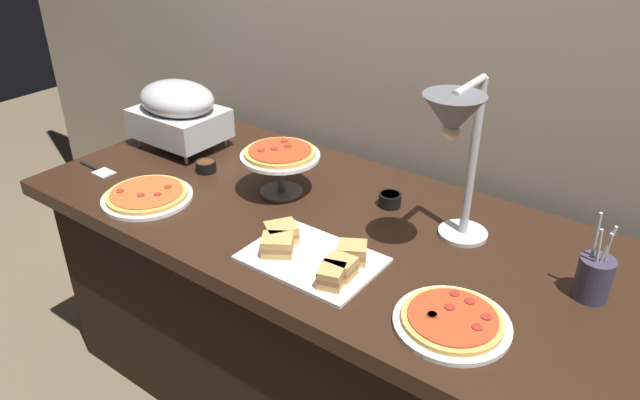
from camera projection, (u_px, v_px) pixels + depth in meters
The scene contains 13 objects.
ground_plane at pixel (321, 395), 2.17m from camera, with size 8.00×8.00×0.00m, color brown.
back_wall at pixel (411, 36), 1.95m from camera, with size 4.40×0.04×2.40m, color tan.
buffet_table at pixel (321, 312), 1.99m from camera, with size 1.90×0.84×0.76m.
chafing_dish at pixel (178, 111), 2.19m from camera, with size 0.32×0.24×0.25m.
heat_lamp at pixel (456, 131), 1.44m from camera, with size 0.15×0.31×0.47m.
pizza_plate_front at pixel (147, 196), 1.89m from camera, with size 0.28×0.28×0.03m.
pizza_plate_center at pixel (452, 321), 1.36m from camera, with size 0.27×0.27×0.03m.
pizza_plate_raised_stand at pixel (280, 158), 1.87m from camera, with size 0.25×0.25×0.16m.
sandwich_platter at pixel (312, 255), 1.58m from camera, with size 0.35×0.25×0.06m.
sauce_cup_near at pixel (390, 199), 1.85m from camera, with size 0.07×0.07×0.04m.
sauce_cup_far at pixel (206, 166), 2.06m from camera, with size 0.07×0.07×0.04m.
utensil_holder at pixel (594, 277), 1.43m from camera, with size 0.08×0.08×0.23m.
serving_spatula at pixel (97, 169), 2.08m from camera, with size 0.17×0.06×0.01m.
Camera 1 is at (0.93, -1.26, 1.67)m, focal length 33.49 mm.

